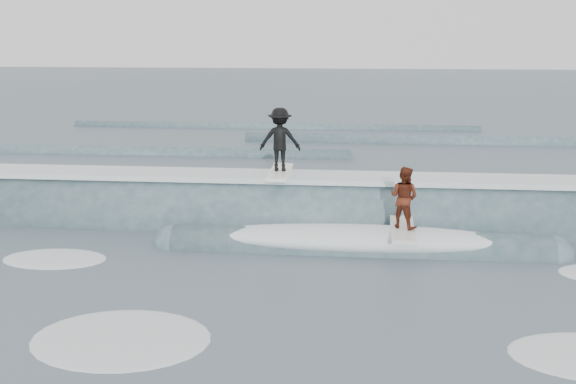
{
  "coord_description": "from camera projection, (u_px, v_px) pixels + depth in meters",
  "views": [
    {
      "loc": [
        1.49,
        -12.22,
        5.1
      ],
      "look_at": [
        0.0,
        3.65,
        1.1
      ],
      "focal_mm": 40.0,
      "sensor_mm": 36.0,
      "label": 1
    }
  ],
  "objects": [
    {
      "name": "surfer_black",
      "position": [
        280.0,
        142.0,
        17.15
      ],
      "size": [
        1.11,
        2.0,
        1.8
      ],
      "color": "white",
      "rests_on": "ground"
    },
    {
      "name": "surfer_red",
      "position": [
        404.0,
        202.0,
        14.99
      ],
      "size": [
        0.89,
        2.02,
        1.56
      ],
      "color": "silver",
      "rests_on": "ground"
    },
    {
      "name": "breaking_wave",
      "position": [
        297.0,
        223.0,
        17.42
      ],
      "size": [
        23.24,
        4.06,
        2.55
      ],
      "color": "#344C57",
      "rests_on": "ground"
    },
    {
      "name": "far_swells",
      "position": [
        307.0,
        143.0,
        30.26
      ],
      "size": [
        38.93,
        8.65,
        0.8
      ],
      "color": "#344C57",
      "rests_on": "ground"
    },
    {
      "name": "ground",
      "position": [
        271.0,
        287.0,
        13.18
      ],
      "size": [
        160.0,
        160.0,
        0.0
      ],
      "primitive_type": "plane",
      "color": "#394753",
      "rests_on": "ground"
    },
    {
      "name": "whitewater",
      "position": [
        276.0,
        311.0,
        12.06
      ],
      "size": [
        14.36,
        5.59,
        0.1
      ],
      "color": "white",
      "rests_on": "ground"
    }
  ]
}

